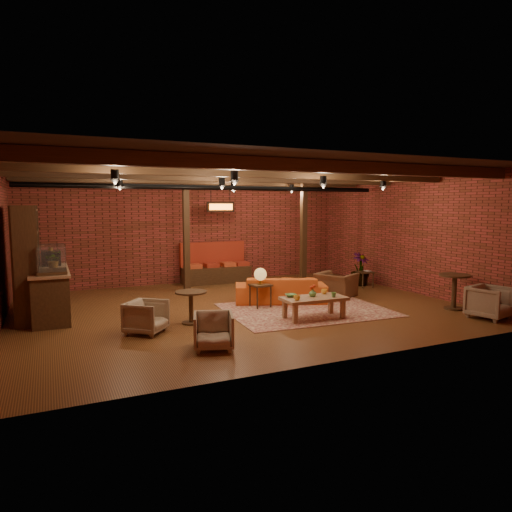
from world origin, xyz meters
name	(u,v)px	position (x,y,z in m)	size (l,w,h in m)	color
floor	(243,308)	(0.00, 0.00, 0.00)	(10.00, 10.00, 0.00)	#402310
ceiling	(242,170)	(0.00, 0.00, 3.20)	(10.00, 8.00, 0.02)	black
wall_back	(193,231)	(0.00, 4.00, 1.60)	(10.00, 0.02, 3.20)	maroon
wall_front	(345,259)	(0.00, -4.00, 1.60)	(10.00, 0.02, 3.20)	maroon
wall_right	(409,234)	(5.00, 0.00, 1.60)	(0.02, 8.00, 3.20)	maroon
ceiling_beams	(242,175)	(0.00, 0.00, 3.08)	(9.80, 6.40, 0.22)	black
ceiling_pipe	(219,188)	(0.00, 1.60, 2.85)	(0.12, 0.12, 9.60)	black
post_left	(186,234)	(-0.60, 2.60, 1.60)	(0.16, 0.16, 3.20)	black
post_right	(303,232)	(2.80, 2.00, 1.60)	(0.16, 0.16, 3.20)	black
service_counter	(50,280)	(-4.10, 1.00, 0.80)	(0.80, 2.50, 1.60)	black
plant_counter	(54,259)	(-4.00, 1.20, 1.22)	(0.35, 0.39, 0.30)	#337F33
shelving_hutch	(28,262)	(-4.50, 1.10, 1.20)	(0.52, 2.00, 2.40)	black
banquette	(216,267)	(0.60, 3.55, 0.50)	(2.10, 0.70, 1.00)	#A62D1B
service_sign	(221,207)	(0.60, 3.10, 2.35)	(0.86, 0.06, 0.30)	orange
ceiling_spotlights	(242,185)	(0.00, 0.00, 2.86)	(6.40, 4.40, 0.28)	black
rug	(306,310)	(1.24, -0.80, 0.01)	(3.61, 2.76, 0.01)	maroon
sofa	(281,289)	(1.10, 0.20, 0.32)	(2.23, 0.87, 0.65)	#CC531C
coffee_table	(313,300)	(0.96, -1.55, 0.42)	(1.39, 0.73, 0.72)	#8A6140
side_table_lamp	(260,277)	(0.42, -0.08, 0.71)	(0.48, 0.48, 0.94)	black
round_table_left	(191,302)	(-1.51, -0.85, 0.45)	(0.64, 0.64, 0.67)	black
armchair_a	(146,315)	(-2.48, -1.19, 0.34)	(0.66, 0.62, 0.68)	#C4AF98
armchair_b	(213,329)	(-1.64, -2.60, 0.34)	(0.66, 0.61, 0.67)	#C4AF98
armchair_right	(336,281)	(2.80, 0.28, 0.41)	(0.94, 0.61, 0.82)	brown
side_table_book	(365,273)	(4.33, 1.02, 0.43)	(0.48, 0.48, 0.49)	black
round_table_right	(454,286)	(4.40, -2.15, 0.55)	(0.70, 0.70, 0.82)	black
armchair_far	(489,301)	(4.40, -3.08, 0.38)	(0.74, 0.70, 0.77)	#C4AF98
plant_tall	(361,236)	(4.40, 1.35, 1.47)	(1.65, 1.65, 2.94)	#4C7F4C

